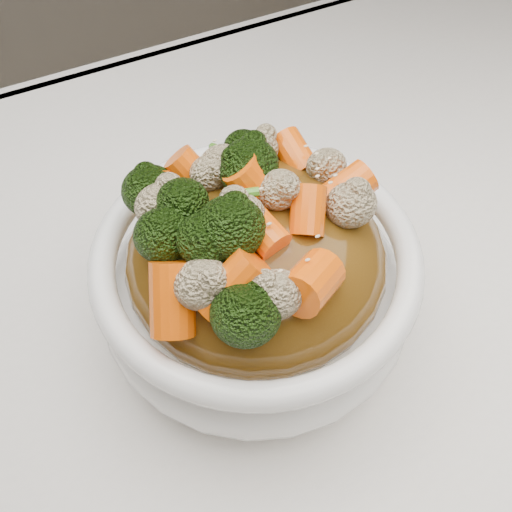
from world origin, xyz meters
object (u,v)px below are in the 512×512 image
dining_table (289,457)px  bowl (256,285)px  carrots (256,192)px  broccoli (256,194)px

dining_table → bowl: (-0.05, 0.00, 0.42)m
carrots → broccoli: (0.00, 0.00, -0.00)m
dining_table → broccoli: bearing=177.0°
dining_table → broccoli: 0.52m
carrots → bowl: bearing=-90.0°
dining_table → carrots: bearing=177.0°
dining_table → carrots: (-0.05, 0.00, 0.52)m
carrots → broccoli: 0.00m
carrots → broccoli: carrots is taller
dining_table → bowl: bearing=177.0°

